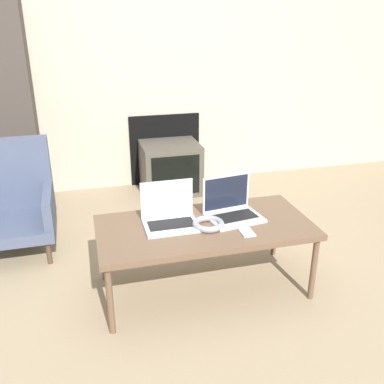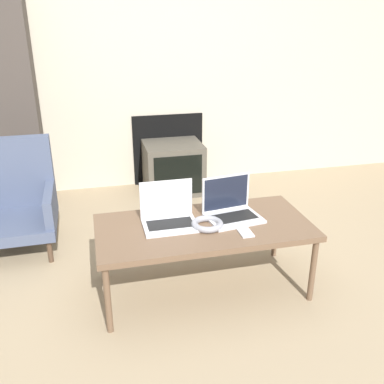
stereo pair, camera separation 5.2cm
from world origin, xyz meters
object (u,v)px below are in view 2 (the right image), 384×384
object	(u,v)px
laptop_right	(231,209)
laptop_left	(169,215)
armchair	(14,198)
headphones	(207,224)
tv	(173,167)
phone	(245,232)

from	to	relation	value
laptop_right	laptop_left	bearing A→B (deg)	171.72
laptop_left	armchair	size ratio (longest dim) A/B	0.41
headphones	armchair	distance (m)	1.55
laptop_right	headphones	xyz separation A→B (m)	(-0.18, -0.10, -0.03)
laptop_left	headphones	world-z (taller)	laptop_left
tv	armchair	xyz separation A→B (m)	(-1.35, -0.75, 0.13)
laptop_right	armchair	distance (m)	1.64
laptop_left	laptop_right	world-z (taller)	same
laptop_right	armchair	xyz separation A→B (m)	(-1.40, 0.84, -0.14)
laptop_left	headphones	size ratio (longest dim) A/B	1.68
laptop_right	headphones	bearing A→B (deg)	-158.20
tv	armchair	bearing A→B (deg)	-151.09
headphones	laptop_right	bearing A→B (deg)	30.01
tv	laptop_right	bearing A→B (deg)	-88.22
headphones	armchair	world-z (taller)	armchair
phone	tv	xyz separation A→B (m)	(-0.06, 1.81, -0.21)
laptop_left	laptop_right	size ratio (longest dim) A/B	0.91
laptop_left	armchair	world-z (taller)	armchair
laptop_right	armchair	world-z (taller)	armchair
phone	armchair	bearing A→B (deg)	142.92
phone	tv	size ratio (longest dim) A/B	0.24
headphones	tv	size ratio (longest dim) A/B	0.35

